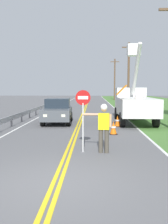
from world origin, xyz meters
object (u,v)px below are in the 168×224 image
Objects in this scene: oncoming_sedan_nearest at (58,111)px; traffic_cone_lead at (113,128)px; stop_sign_paddle at (83,107)px; utility_pole_mid at (129,74)px; utility_pole_far at (115,79)px; flagger_worker at (104,125)px; utility_bucket_truck at (133,102)px; traffic_cone_mid at (117,121)px.

traffic_cone_lead is at bearing -49.81° from oncoming_sedan_nearest.
stop_sign_paddle is at bearing -75.40° from oncoming_sedan_nearest.
utility_pole_far is (-0.09, 19.72, 0.11)m from utility_pole_mid.
flagger_worker is at bearing -6.68° from stop_sign_paddle.
utility_pole_far reaches higher than traffic_cone_lead.
utility_bucket_truck is at bearing -96.58° from utility_pole_mid.
utility_bucket_truck reaches higher than traffic_cone_mid.
utility_bucket_truck is 9.78× the size of traffic_cone_mid.
utility_bucket_truck is at bearing 70.16° from traffic_cone_lead.
utility_pole_far is (4.94, 43.62, 2.74)m from stop_sign_paddle.
utility_pole_far is 12.18× the size of traffic_cone_mid.
oncoming_sedan_nearest reaches higher than traffic_cone_mid.
utility_pole_far is (1.65, 34.80, 3.03)m from utility_bucket_truck.
traffic_cone_mid is (-3.01, -37.10, -4.11)m from utility_pole_far.
traffic_cone_lead is (3.50, -4.15, -0.50)m from oncoming_sedan_nearest.
utility_bucket_truck is at bearing 9.93° from oncoming_sedan_nearest.
stop_sign_paddle is at bearing -111.19° from traffic_cone_lead.
stop_sign_paddle is 3.33× the size of traffic_cone_lead.
stop_sign_paddle reaches higher than flagger_worker.
stop_sign_paddle is 3.33× the size of traffic_cone_mid.
flagger_worker is at bearing -100.02° from traffic_cone_mid.
flagger_worker is 24.59m from utility_pole_mid.
traffic_cone_mid is at bearing 73.50° from stop_sign_paddle.
utility_pole_far is at bearing 83.54° from stop_sign_paddle.
oncoming_sedan_nearest is (-2.05, 7.89, -0.88)m from stop_sign_paddle.
utility_pole_mid reaches higher than traffic_cone_lead.
utility_pole_mid reaches higher than stop_sign_paddle.
flagger_worker is at bearing -105.79° from utility_bucket_truck.
traffic_cone_lead is at bearing 68.81° from stop_sign_paddle.
flagger_worker is 1.02m from stop_sign_paddle.
utility_pole_far is 37.45m from traffic_cone_mid.
utility_bucket_truck reaches higher than stop_sign_paddle.
stop_sign_paddle is (-0.76, 0.09, 0.66)m from flagger_worker.
utility_pole_mid is (7.08, 16.02, 3.50)m from oncoming_sedan_nearest.
stop_sign_paddle reaches higher than traffic_cone_lead.
oncoming_sedan_nearest is at bearing -170.07° from utility_bucket_truck.
traffic_cone_mid is (0.48, 2.78, 0.00)m from traffic_cone_lead.
traffic_cone_mid is (-1.35, -2.30, -1.08)m from utility_bucket_truck.
oncoming_sedan_nearest is 5.96× the size of traffic_cone_mid.
utility_pole_far is at bearing 85.37° from traffic_cone_mid.
utility_pole_far is 40.24m from traffic_cone_lead.
traffic_cone_lead is (1.45, 3.74, -1.37)m from stop_sign_paddle.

